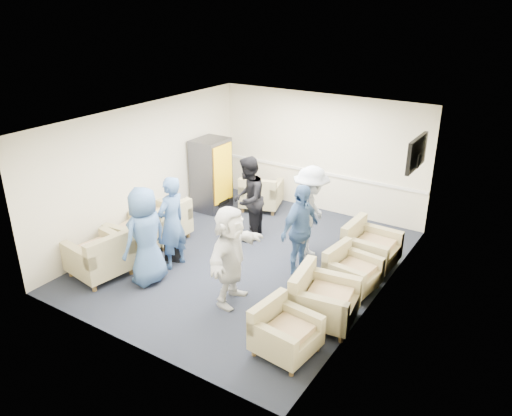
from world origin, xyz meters
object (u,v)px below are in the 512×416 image
Objects in this scene: person_front_left at (145,236)px; armchair_right_near at (283,333)px; person_mid_left at (172,223)px; person_back_right at (310,214)px; vending_machine at (211,175)px; armchair_left_mid at (140,235)px; armchair_right_midnear at (321,301)px; armchair_left_far at (164,224)px; armchair_left_near at (101,258)px; armchair_right_midfar at (350,272)px; armchair_corner at (261,195)px; person_back_left at (248,199)px; person_mid_right at (300,230)px; armchair_right_far at (368,248)px; person_front_right at (231,256)px.

armchair_right_near is at bearing 87.51° from person_front_left.
person_back_right is (1.96, 1.61, 0.04)m from person_mid_left.
person_front_left reaches higher than vending_machine.
armchair_right_midnear reaches higher than armchair_left_mid.
person_back_right is at bearing 109.66° from armchair_left_far.
person_back_right reaches higher than armchair_left_mid.
armchair_left_far is (-0.05, 1.68, -0.01)m from armchair_left_near.
armchair_right_midfar is at bearing 123.86° from person_front_left.
armchair_right_midnear is 1.12m from armchair_right_midfar.
person_back_left is at bearing 95.07° from armchair_corner.
person_mid_left is (-0.00, 0.67, -0.00)m from person_front_left.
person_mid_right is (2.15, -2.12, 0.49)m from armchair_corner.
armchair_right_midfar is (0.00, 1.12, -0.05)m from armchair_right_midnear.
person_back_right reaches higher than armchair_right_far.
armchair_right_near is 0.49× the size of person_front_left.
armchair_left_near is 1.37m from person_mid_left.
armchair_left_far is 1.08× the size of armchair_right_near.
person_front_left reaches higher than armchair_corner.
armchair_corner reaches higher than armchair_right_midfar.
armchair_left_mid is 0.58× the size of person_mid_right.
person_front_left is 2.41m from person_back_left.
armchair_right_midfar is (3.95, 0.96, -0.05)m from armchair_left_mid.
armchair_right_midfar is 2.10m from person_front_right.
person_mid_right reaches higher than armchair_right_midnear.
armchair_left_far is 2.99m from person_mid_right.
person_back_left is (0.53, 1.69, 0.00)m from person_mid_left.
person_front_left is at bearing 125.64° from armchair_right_midfar.
armchair_left_mid reaches higher than armchair_right_near.
armchair_right_midnear is 3.09m from person_mid_left.
person_back_right is (-1.08, 0.60, 0.60)m from armchair_right_midfar.
armchair_corner is at bearing -176.25° from person_mid_left.
person_front_right is (1.58, -0.39, -0.03)m from person_mid_left.
vending_machine is 0.96× the size of person_mid_left.
person_front_left is (0.91, -0.71, 0.52)m from armchair_left_mid.
armchair_right_midnear is at bearing -130.16° from person_mid_right.
vending_machine is 1.81m from person_back_left.
person_front_right is at bearing 9.11° from person_back_left.
person_back_left is 0.96× the size of person_back_right.
person_mid_right reaches higher than armchair_left_mid.
armchair_right_midnear is 0.61× the size of person_mid_right.
armchair_left_near is at bearing 124.21° from armchair_right_midfar.
armchair_right_near is at bearing -176.69° from armchair_right_midfar.
armchair_right_far is (3.83, 2.92, -0.02)m from armchair_left_near.
person_back_right is (3.02, -0.95, 0.07)m from vending_machine.
armchair_corner is 0.66× the size of vending_machine.
person_mid_right is (2.07, 1.02, -0.03)m from person_mid_left.
armchair_left_mid is 3.95m from armchair_right_midnear.
armchair_left_far is 1.08× the size of armchair_right_midfar.
person_mid_left is (1.06, -2.56, 0.03)m from vending_machine.
person_back_left reaches higher than person_mid_right.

